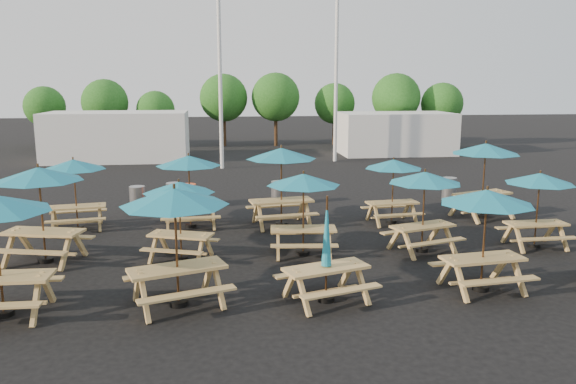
{
  "coord_description": "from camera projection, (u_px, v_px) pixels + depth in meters",
  "views": [
    {
      "loc": [
        -2.09,
        -15.67,
        4.49
      ],
      "look_at": [
        0.0,
        1.5,
        1.1
      ],
      "focal_mm": 35.0,
      "sensor_mm": 36.0,
      "label": 1
    }
  ],
  "objects": [
    {
      "name": "waste_bin_3",
      "position": [
        279.0,
        193.0,
        20.89
      ],
      "size": [
        0.55,
        0.55,
        0.88
      ],
      "primitive_type": "cylinder",
      "color": "gray",
      "rests_on": "ground"
    },
    {
      "name": "picnic_unit_13",
      "position": [
        540.0,
        183.0,
        15.2
      ],
      "size": [
        1.87,
        1.87,
        2.1
      ],
      "rotation": [
        0.0,
        0.0,
        0.02
      ],
      "color": "tan",
      "rests_on": "ground"
    },
    {
      "name": "tree_6",
      "position": [
        396.0,
        98.0,
        39.23
      ],
      "size": [
        3.38,
        3.38,
        5.13
      ],
      "color": "#382314",
      "rests_on": "ground"
    },
    {
      "name": "picnic_unit_2",
      "position": [
        74.0,
        169.0,
        17.08
      ],
      "size": [
        2.23,
        2.23,
        2.21
      ],
      "rotation": [
        0.0,
        0.0,
        0.17
      ],
      "color": "tan",
      "rests_on": "ground"
    },
    {
      "name": "tree_5",
      "position": [
        335.0,
        104.0,
        40.58
      ],
      "size": [
        2.94,
        2.94,
        4.45
      ],
      "color": "#382314",
      "rests_on": "ground"
    },
    {
      "name": "tree_3",
      "position": [
        224.0,
        98.0,
        39.58
      ],
      "size": [
        3.36,
        3.36,
        5.09
      ],
      "color": "#382314",
      "rests_on": "ground"
    },
    {
      "name": "waste_bin_4",
      "position": [
        449.0,
        189.0,
        21.68
      ],
      "size": [
        0.55,
        0.55,
        0.88
      ],
      "primitive_type": "cylinder",
      "color": "gray",
      "rests_on": "ground"
    },
    {
      "name": "tree_2",
      "position": [
        156.0,
        110.0,
        38.15
      ],
      "size": [
        2.59,
        2.59,
        3.93
      ],
      "color": "#382314",
      "rests_on": "ground"
    },
    {
      "name": "waste_bin_2",
      "position": [
        189.0,
        196.0,
        20.32
      ],
      "size": [
        0.55,
        0.55,
        0.88
      ],
      "primitive_type": "cylinder",
      "color": "red",
      "rests_on": "ground"
    },
    {
      "name": "tree_7",
      "position": [
        442.0,
        104.0,
        39.74
      ],
      "size": [
        2.95,
        2.95,
        4.48
      ],
      "color": "#382314",
      "rests_on": "ground"
    },
    {
      "name": "picnic_unit_11",
      "position": [
        393.0,
        168.0,
        17.87
      ],
      "size": [
        2.03,
        2.03,
        2.1
      ],
      "rotation": [
        0.0,
        0.0,
        0.1
      ],
      "color": "tan",
      "rests_on": "ground"
    },
    {
      "name": "mast_1",
      "position": [
        336.0,
        55.0,
        31.34
      ],
      "size": [
        0.2,
        0.2,
        12.0
      ],
      "primitive_type": "cylinder",
      "color": "silver",
      "rests_on": "ground"
    },
    {
      "name": "picnic_unit_3",
      "position": [
        175.0,
        204.0,
        11.08
      ],
      "size": [
        2.75,
        2.75,
        2.46
      ],
      "rotation": [
        0.0,
        0.0,
        0.33
      ],
      "color": "tan",
      "rests_on": "ground"
    },
    {
      "name": "mast_0",
      "position": [
        220.0,
        52.0,
        28.62
      ],
      "size": [
        0.2,
        0.2,
        12.0
      ],
      "primitive_type": "cylinder",
      "color": "silver",
      "rests_on": "ground"
    },
    {
      "name": "picnic_unit_7",
      "position": [
        303.0,
        184.0,
        14.51
      ],
      "size": [
        2.1,
        2.1,
        2.19
      ],
      "rotation": [
        0.0,
        0.0,
        -0.1
      ],
      "color": "tan",
      "rests_on": "ground"
    },
    {
      "name": "ground",
      "position": [
        294.0,
        239.0,
        16.37
      ],
      "size": [
        120.0,
        120.0,
        0.0
      ],
      "primitive_type": "plane",
      "color": "black",
      "rests_on": "ground"
    },
    {
      "name": "picnic_unit_10",
      "position": [
        425.0,
        182.0,
        14.78
      ],
      "size": [
        2.42,
        2.42,
        2.2
      ],
      "rotation": [
        0.0,
        0.0,
        0.3
      ],
      "color": "tan",
      "rests_on": "ground"
    },
    {
      "name": "tree_4",
      "position": [
        276.0,
        97.0,
        39.56
      ],
      "size": [
        3.41,
        3.41,
        5.17
      ],
      "color": "#382314",
      "rests_on": "ground"
    },
    {
      "name": "tree_1",
      "position": [
        105.0,
        102.0,
        37.89
      ],
      "size": [
        3.11,
        3.11,
        4.72
      ],
      "color": "#382314",
      "rests_on": "ground"
    },
    {
      "name": "picnic_unit_14",
      "position": [
        485.0,
        153.0,
        18.54
      ],
      "size": [
        2.84,
        2.84,
        2.54
      ],
      "rotation": [
        0.0,
        0.0,
        0.33
      ],
      "color": "tan",
      "rests_on": "ground"
    },
    {
      "name": "picnic_unit_1",
      "position": [
        39.0,
        180.0,
        13.85
      ],
      "size": [
        2.62,
        2.62,
        2.46
      ],
      "rotation": [
        0.0,
        0.0,
        -0.24
      ],
      "color": "tan",
      "rests_on": "ground"
    },
    {
      "name": "event_tent_0",
      "position": [
        118.0,
        136.0,
        32.69
      ],
      "size": [
        8.0,
        4.0,
        2.8
      ],
      "primitive_type": "cube",
      "color": "silver",
      "rests_on": "ground"
    },
    {
      "name": "waste_bin_1",
      "position": [
        174.0,
        195.0,
        20.57
      ],
      "size": [
        0.55,
        0.55,
        0.88
      ],
      "primitive_type": "cylinder",
      "color": "gray",
      "rests_on": "ground"
    },
    {
      "name": "tree_0",
      "position": [
        45.0,
        107.0,
        38.75
      ],
      "size": [
        2.8,
        2.8,
        4.24
      ],
      "color": "#382314",
      "rests_on": "ground"
    },
    {
      "name": "picnic_unit_9",
      "position": [
        487.0,
        203.0,
        11.95
      ],
      "size": [
        2.23,
        2.23,
        2.27
      ],
      "rotation": [
        0.0,
        0.0,
        0.12
      ],
      "color": "tan",
      "rests_on": "ground"
    },
    {
      "name": "picnic_unit_8",
      "position": [
        281.0,
        158.0,
        17.47
      ],
      "size": [
        2.52,
        2.52,
        2.51
      ],
      "rotation": [
        0.0,
        0.0,
        0.15
      ],
      "color": "tan",
      "rests_on": "ground"
    },
    {
      "name": "event_tent_1",
      "position": [
        395.0,
        133.0,
        35.7
      ],
      "size": [
        7.0,
        4.0,
        2.6
      ],
      "primitive_type": "cube",
      "color": "silver",
      "rests_on": "ground"
    },
    {
      "name": "picnic_unit_6",
      "position": [
        326.0,
        259.0,
        11.54
      ],
      "size": [
        2.14,
        2.0,
        2.25
      ],
      "rotation": [
        0.0,
        0.0,
        0.31
      ],
      "color": "tan",
      "rests_on": "ground"
    },
    {
      "name": "picnic_unit_5",
      "position": [
        189.0,
        165.0,
        17.31
      ],
      "size": [
        2.16,
        2.16,
        2.3
      ],
      "rotation": [
        0.0,
        0.0,
        0.07
      ],
      "color": "tan",
      "rests_on": "ground"
    },
    {
      "name": "waste_bin_0",
      "position": [
        137.0,
        198.0,
        19.89
      ],
      "size": [
        0.55,
        0.55,
        0.88
      ],
      "primitive_type": "cylinder",
      "color": "gray",
      "rests_on": "ground"
    },
    {
      "name": "picnic_unit_4",
      "position": [
        179.0,
        192.0,
        14.1
      ],
      "size": [
        2.31,
        2.31,
        2.06
      ],
      "rotation": [
        0.0,
        0.0,
        -0.34
      ],
      "color": "tan",
      "rests_on": "ground"
    }
  ]
}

